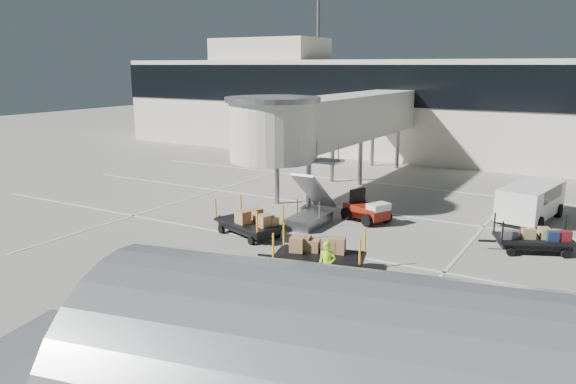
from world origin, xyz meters
name	(u,v)px	position (x,y,z in m)	size (l,w,h in m)	color
ground	(279,261)	(0.00, 0.00, 0.00)	(140.00, 140.00, 0.00)	#9A948A
lane_markings	(358,208)	(-0.67, 9.33, 0.01)	(40.00, 30.00, 0.02)	silver
terminal	(462,108)	(-0.35, 29.94, 4.11)	(64.00, 12.11, 15.20)	beige
jet_bridge	(329,121)	(-3.97, 12.26, 4.28)	(5.70, 20.40, 6.03)	beige
baggage_tug	(367,211)	(0.78, 7.10, 0.56)	(2.59, 2.25, 1.53)	maroon
suitcase_cart	(533,239)	(8.48, 6.25, 0.54)	(3.73, 2.59, 1.46)	black
box_cart_near	(319,257)	(1.88, -0.26, 0.58)	(4.16, 2.49, 1.60)	black
box_cart_far	(248,222)	(-3.00, 2.20, 0.60)	(4.04, 2.54, 1.56)	black
ground_worker	(327,265)	(2.88, -1.58, 0.85)	(0.62, 0.40, 1.69)	#8BDF17
minivan	(532,199)	(7.72, 11.57, 1.08)	(2.75, 5.03, 1.81)	white
belt_loader	(262,148)	(-14.69, 21.35, 0.73)	(4.07, 1.91, 1.90)	maroon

